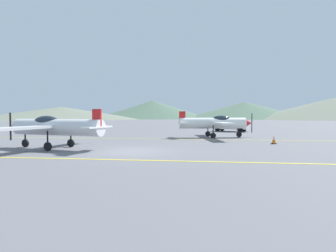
% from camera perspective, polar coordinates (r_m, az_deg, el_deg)
% --- Properties ---
extents(ground_plane, '(400.00, 400.00, 0.00)m').
position_cam_1_polar(ground_plane, '(15.41, -7.54, -5.34)').
color(ground_plane, slate).
extents(apron_line_near, '(80.00, 0.16, 0.01)m').
position_cam_1_polar(apron_line_near, '(12.55, -11.03, -7.10)').
color(apron_line_near, yellow).
rests_on(apron_line_near, ground_plane).
extents(apron_line_far, '(80.00, 0.16, 0.01)m').
position_cam_1_polar(apron_line_far, '(22.95, -2.67, -2.79)').
color(apron_line_far, yellow).
rests_on(apron_line_far, ground_plane).
extents(airplane_near, '(7.03, 8.02, 2.40)m').
position_cam_1_polar(airplane_near, '(17.77, -23.23, -0.11)').
color(airplane_near, silver).
rests_on(airplane_near, ground_plane).
extents(airplane_mid, '(7.04, 8.02, 2.40)m').
position_cam_1_polar(airplane_mid, '(25.06, 10.06, 0.70)').
color(airplane_mid, white).
rests_on(airplane_mid, ground_plane).
extents(car_sedan, '(4.66, 3.37, 1.62)m').
position_cam_1_polar(car_sedan, '(34.52, 13.19, 0.26)').
color(car_sedan, white).
rests_on(car_sedan, ground_plane).
extents(traffic_cone_front, '(0.36, 0.36, 0.59)m').
position_cam_1_polar(traffic_cone_front, '(20.55, 21.68, -2.76)').
color(traffic_cone_front, black).
rests_on(traffic_cone_front, ground_plane).
extents(hill_left, '(80.93, 80.93, 6.24)m').
position_cam_1_polar(hill_left, '(143.85, -21.86, 2.58)').
color(hill_left, slate).
rests_on(hill_left, ground_plane).
extents(hill_centerleft, '(69.24, 69.24, 10.87)m').
position_cam_1_polar(hill_centerleft, '(162.13, -3.30, 3.51)').
color(hill_centerleft, '#4C6651').
rests_on(hill_centerleft, ground_plane).
extents(hill_centerright, '(71.83, 71.83, 9.70)m').
position_cam_1_polar(hill_centerright, '(160.12, 15.97, 3.24)').
color(hill_centerright, '#4C6651').
rests_on(hill_centerright, ground_plane).
extents(hill_right, '(81.31, 81.31, 10.57)m').
position_cam_1_polar(hill_right, '(153.65, 31.91, 3.18)').
color(hill_right, slate).
rests_on(hill_right, ground_plane).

